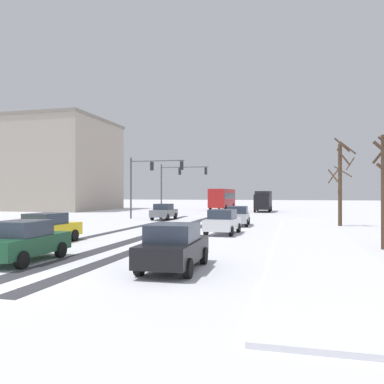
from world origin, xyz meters
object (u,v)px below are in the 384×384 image
car_black_fifth (174,247)px  bare_tree_sidewalk_mid (340,180)px  traffic_signal_near_left (149,175)px  car_silver_second (238,216)px  car_yellow_cab_fourth (47,228)px  car_dark_green_sixth (24,241)px  bus_oncoming (222,198)px  car_grey_lead (164,212)px  car_white_third (223,222)px  office_building_far_left_block (40,165)px  box_truck_delivery (263,201)px  traffic_signal_far_left (178,178)px

car_black_fifth → bare_tree_sidewalk_mid: bearing=69.4°
traffic_signal_near_left → car_silver_second: traffic_signal_near_left is taller
car_silver_second → car_yellow_cab_fourth: size_ratio=1.00×
traffic_signal_near_left → car_dark_green_sixth: (4.44, -25.53, -3.83)m
car_black_fifth → car_dark_green_sixth: size_ratio=1.00×
traffic_signal_near_left → bus_oncoming: bearing=81.4°
car_dark_green_sixth → bus_oncoming: bus_oncoming is taller
bare_tree_sidewalk_mid → car_grey_lead: bearing=167.0°
traffic_signal_near_left → bus_oncoming: size_ratio=0.59×
bare_tree_sidewalk_mid → car_white_third: bearing=-133.5°
car_yellow_cab_fourth → office_building_far_left_block: (-28.02, 38.36, 6.54)m
car_grey_lead → car_yellow_cab_fourth: bearing=-90.2°
car_yellow_cab_fourth → car_dark_green_sixth: 5.87m
car_silver_second → bus_oncoming: bus_oncoming is taller
car_white_third → office_building_far_left_block: size_ratio=0.18×
traffic_signal_near_left → bare_tree_sidewalk_mid: (18.44, -4.59, -0.83)m
car_dark_green_sixth → box_truck_delivery: size_ratio=0.56×
bus_oncoming → office_building_far_left_block: 30.91m
bus_oncoming → box_truck_delivery: 8.36m
car_white_third → car_dark_green_sixth: 13.49m
office_building_far_left_block → car_black_fifth: bearing=-49.9°
car_grey_lead → office_building_far_left_block: office_building_far_left_block is taller
box_truck_delivery → car_white_third: bearing=-90.6°
car_grey_lead → car_black_fifth: bearing=-70.7°
traffic_signal_near_left → car_black_fifth: size_ratio=1.57×
traffic_signal_near_left → car_yellow_cab_fourth: 20.73m
car_dark_green_sixth → box_truck_delivery: bearing=82.3°
bare_tree_sidewalk_mid → car_yellow_cab_fourth: bearing=-136.7°
traffic_signal_near_left → car_black_fifth: traffic_signal_near_left is taller
car_white_third → traffic_signal_far_left: bearing=113.2°
traffic_signal_near_left → bare_tree_sidewalk_mid: bare_tree_sidewalk_mid is taller
car_white_third → office_building_far_left_block: 48.48m
traffic_signal_far_left → bus_oncoming: bearing=75.8°
traffic_signal_near_left → bare_tree_sidewalk_mid: bearing=-14.0°
bus_oncoming → bare_tree_sidewalk_mid: 32.24m
traffic_signal_near_left → car_grey_lead: traffic_signal_near_left is taller
car_yellow_cab_fourth → bare_tree_sidewalk_mid: size_ratio=0.58×
car_yellow_cab_fourth → car_dark_green_sixth: same height
car_grey_lead → bus_oncoming: size_ratio=0.37×
traffic_signal_near_left → box_truck_delivery: bearing=61.3°
bare_tree_sidewalk_mid → office_building_far_left_block: 50.20m
car_grey_lead → car_black_fifth: 26.26m
car_dark_green_sixth → bus_oncoming: (-0.80, 49.53, 1.18)m
car_grey_lead → car_dark_green_sixth: same height
car_yellow_cab_fourth → office_building_far_left_block: office_building_far_left_block is taller
car_white_third → bus_oncoming: 37.89m
traffic_signal_far_left → bare_tree_sidewalk_mid: size_ratio=0.90×
car_yellow_cab_fourth → car_silver_second: bearing=58.8°
car_silver_second → car_black_fifth: size_ratio=1.01×
bare_tree_sidewalk_mid → office_building_far_left_block: bearing=153.1°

